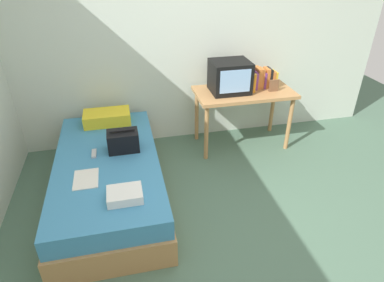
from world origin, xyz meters
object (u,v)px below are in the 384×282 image
(tv, at_px, (230,77))
(water_bottle, at_px, (253,83))
(pillow, at_px, (107,117))
(remote_dark, at_px, (134,189))
(magazine, at_px, (86,179))
(remote_silver, at_px, (94,153))
(desk, at_px, (244,98))
(handbag, at_px, (123,141))
(picture_frame, at_px, (274,86))
(folded_towel, at_px, (125,195))
(book_row, at_px, (264,78))
(bed, at_px, (109,178))

(tv, distance_m, water_bottle, 0.28)
(pillow, height_order, remote_dark, pillow)
(magazine, xyz_separation_m, remote_silver, (0.06, 0.40, 0.01))
(remote_dark, bearing_deg, tv, 45.87)
(tv, xyz_separation_m, pillow, (-1.43, 0.03, -0.38))
(remote_silver, bearing_deg, desk, 18.99)
(handbag, relative_size, remote_silver, 2.08)
(picture_frame, bearing_deg, folded_towel, -145.66)
(book_row, xyz_separation_m, picture_frame, (0.06, -0.16, -0.04))
(tv, height_order, magazine, tv)
(desk, bearing_deg, magazine, -151.11)
(remote_silver, bearing_deg, book_row, 18.33)
(magazine, xyz_separation_m, remote_dark, (0.40, -0.25, 0.01))
(picture_frame, xyz_separation_m, folded_towel, (-1.81, -1.24, -0.30))
(handbag, bearing_deg, remote_silver, -175.14)
(picture_frame, height_order, pillow, picture_frame)
(bed, height_order, remote_silver, remote_silver)
(picture_frame, distance_m, handbag, 1.87)
(desk, distance_m, remote_dark, 1.89)
(water_bottle, bearing_deg, desk, 144.78)
(book_row, bearing_deg, handbag, -159.56)
(water_bottle, relative_size, magazine, 0.75)
(picture_frame, xyz_separation_m, remote_silver, (-2.08, -0.51, -0.33))
(water_bottle, bearing_deg, handbag, -161.24)
(picture_frame, xyz_separation_m, remote_dark, (-1.74, -1.15, -0.33))
(handbag, bearing_deg, tv, 25.23)
(bed, height_order, handbag, handbag)
(tv, distance_m, picture_frame, 0.53)
(magazine, distance_m, folded_towel, 0.46)
(magazine, xyz_separation_m, folded_towel, (0.32, -0.33, 0.03))
(bed, height_order, magazine, magazine)
(remote_dark, distance_m, folded_towel, 0.12)
(book_row, bearing_deg, desk, -166.08)
(magazine, bearing_deg, water_bottle, 26.55)
(picture_frame, distance_m, magazine, 2.34)
(bed, distance_m, remote_dark, 0.63)
(book_row, bearing_deg, remote_silver, -161.67)
(water_bottle, bearing_deg, tv, 162.93)
(tv, distance_m, book_row, 0.46)
(magazine, relative_size, remote_dark, 1.86)
(tv, xyz_separation_m, remote_silver, (-1.57, -0.63, -0.44))
(handbag, bearing_deg, pillow, 103.73)
(bed, bearing_deg, tv, 26.62)
(desk, xyz_separation_m, tv, (-0.18, 0.02, 0.27))
(tv, xyz_separation_m, folded_towel, (-1.31, -1.36, -0.41))
(pillow, bearing_deg, magazine, -100.42)
(magazine, bearing_deg, remote_dark, -31.85)
(desk, relative_size, book_row, 4.23)
(magazine, height_order, remote_dark, remote_dark)
(pillow, distance_m, handbag, 0.65)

